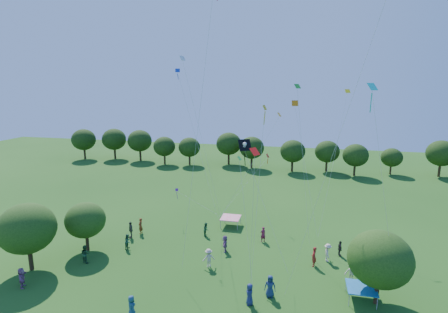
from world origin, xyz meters
The scene contains 37 objects.
near_tree_west centered at (-17.57, 12.37, 3.99)m, with size 4.97×4.97×6.23m.
near_tree_north centered at (-14.81, 16.83, 3.24)m, with size 3.92×3.92×5.01m.
near_tree_east centered at (11.99, 14.00, 3.70)m, with size 4.75×4.75×5.84m.
treeline centered at (-1.73, 55.43, 4.09)m, with size 88.01×8.77×6.77m.
tent_red_stripe centered at (-1.92, 26.01, 1.04)m, with size 2.20×2.20×1.10m.
tent_blue centered at (10.92, 14.18, 1.04)m, with size 2.20×2.20×1.10m.
crowd_person_0 centered at (2.53, 11.70, 0.85)m, with size 0.84×0.46×1.71m, color navy.
crowd_person_1 centered at (-11.35, 21.69, 0.91)m, with size 0.68×0.44×1.83m, color maroon.
crowd_person_2 centered at (-13.55, 14.61, 0.86)m, with size 0.85×0.46×1.72m, color #214D2A.
crowd_person_3 centered at (8.74, 19.87, 0.88)m, with size 1.15×0.52×1.76m, color beige.
crowd_person_4 centered at (9.98, 21.23, 0.78)m, with size 0.91×0.41×1.55m, color #3A302E.
crowd_person_5 centered at (-16.18, 9.79, 0.87)m, with size 1.62×0.58×1.74m, color #985983.
crowd_person_6 centered at (-5.56, 8.35, 0.84)m, with size 0.83×0.45×1.69m, color navy.
crowd_person_7 centered at (7.44, 18.68, 0.93)m, with size 0.70×0.45×1.87m, color maroon.
crowd_person_8 centered at (-10.96, 18.02, 0.80)m, with size 0.79×0.43×1.60m, color #225036.
crowd_person_9 centered at (-1.99, 16.39, 0.88)m, with size 1.15×0.52×1.77m, color beige.
crowd_person_10 centered at (-11.93, 20.50, 0.92)m, with size 1.08×0.49×1.83m, color #444036.
crowd_person_11 centered at (-1.20, 19.68, 0.84)m, with size 1.57×0.56×1.68m, color #834C81.
crowd_person_12 centered at (3.95, 13.01, 0.91)m, with size 0.90×0.49×1.83m, color navy.
crowd_person_13 centered at (2.28, 22.69, 0.84)m, with size 0.63×0.40×1.68m, color maroon.
crowd_person_14 centered at (-4.02, 22.80, 0.76)m, with size 0.75×0.41×1.52m, color #214F2D.
crowd_person_15 centered at (10.49, 16.68, 0.84)m, with size 1.10×0.50×1.69m, color beige.
pirate_kite centered at (1.18, 17.23, 11.17)m, with size 4.82×3.27×10.54m.
red_high_kite centered at (-1.03, 13.80, 20.52)m, with size 3.45×0.71×24.77m.
small_kite_0 centered at (3.03, 9.12, 10.49)m, with size 1.08×4.47×11.53m.
small_kite_1 centered at (5.38, 27.56, 12.24)m, with size 3.34×6.62×13.39m.
small_kite_2 centered at (9.97, 27.93, 12.39)m, with size 2.97×7.35×14.63m.
small_kite_3 centered at (1.57, 13.74, 8.32)m, with size 1.67×2.27×9.71m.
small_kite_4 centered at (-7.05, 26.17, 13.94)m, with size 5.36×1.87×16.91m.
small_kite_5 centered at (-7.42, 25.62, 3.43)m, with size 5.78×0.53×2.99m.
small_kite_6 centered at (-5.62, 23.64, 14.92)m, with size 4.02×1.86×18.05m.
small_kite_7 centered at (10.67, 12.58, 13.58)m, with size 3.55×2.27×15.33m.
small_kite_8 centered at (1.09, 28.77, 6.81)m, with size 5.25×4.95×6.92m.
small_kite_9 centered at (2.89, 14.11, 11.41)m, with size 0.64×2.92×13.68m.
small_kite_10 centered at (1.97, 28.08, 10.64)m, with size 6.35×4.14×11.96m.
small_kite_11 centered at (5.65, 20.79, 12.95)m, with size 2.13×0.69×15.24m.
small_kite_12 centered at (9.00, 9.15, 17.68)m, with size 5.49×3.36×22.23m.
Camera 1 is at (5.89, -11.96, 16.65)m, focal length 28.00 mm.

